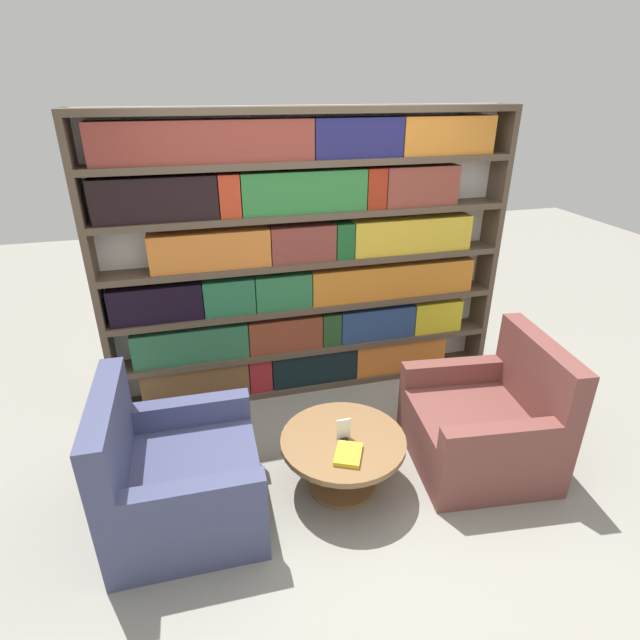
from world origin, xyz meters
name	(u,v)px	position (x,y,z in m)	size (l,w,h in m)	color
ground_plane	(363,494)	(0.00, 0.00, 0.00)	(14.00, 14.00, 0.00)	gray
bookshelf	(306,262)	(-0.03, 1.44, 1.16)	(3.32, 0.30, 2.33)	silver
armchair_left	(177,479)	(-1.16, 0.13, 0.30)	(0.91, 0.93, 0.94)	#42476B
armchair_right	(485,424)	(0.94, 0.12, 0.30)	(0.99, 1.01, 0.94)	brown
coffee_table	(343,452)	(-0.11, 0.12, 0.29)	(0.82, 0.82, 0.40)	brown
table_sign	(343,431)	(-0.11, 0.12, 0.46)	(0.09, 0.06, 0.15)	black
stray_book	(348,454)	(-0.13, -0.05, 0.41)	(0.23, 0.26, 0.03)	gold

